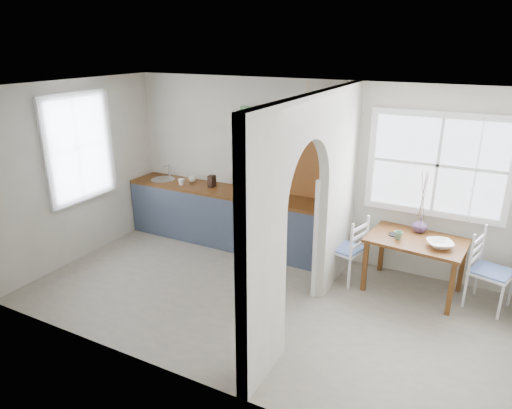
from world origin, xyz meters
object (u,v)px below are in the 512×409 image
at_px(kettle, 328,199).
at_px(vase, 420,225).
at_px(chair_left, 346,248).
at_px(chair_right, 492,271).
at_px(dining_table, 413,265).

relative_size(kettle, vase, 1.32).
distance_m(chair_left, chair_right, 1.77).
bearing_deg(chair_left, vase, 127.90).
relative_size(chair_right, kettle, 3.73).
bearing_deg(kettle, chair_left, -52.87).
distance_m(chair_right, vase, 0.99).
bearing_deg(chair_right, kettle, 102.77).
relative_size(dining_table, vase, 6.00).
distance_m(dining_table, chair_right, 0.90).
height_order(chair_right, kettle, kettle).
height_order(chair_left, vase, vase).
xyz_separation_m(chair_left, chair_right, (1.76, 0.14, 0.02)).
bearing_deg(vase, kettle, -174.90).
bearing_deg(kettle, dining_table, -26.14).
bearing_deg(chair_left, chair_right, 109.78).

